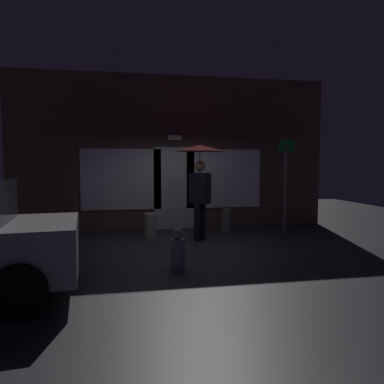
{
  "coord_description": "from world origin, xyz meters",
  "views": [
    {
      "loc": [
        -1.36,
        -7.59,
        1.77
      ],
      "look_at": [
        0.18,
        0.56,
        1.12
      ],
      "focal_mm": 34.34,
      "sensor_mm": 36.0,
      "label": 1
    }
  ],
  "objects": [
    {
      "name": "person_with_umbrella",
      "position": [
        0.36,
        0.56,
        1.66
      ],
      "size": [
        1.13,
        1.13,
        2.19
      ],
      "rotation": [
        0.0,
        0.0,
        2.3
      ],
      "color": "black",
      "rests_on": "ground"
    },
    {
      "name": "sidewalk_bollard",
      "position": [
        -0.73,
        1.09,
        0.29
      ],
      "size": [
        0.28,
        0.28,
        0.59
      ],
      "primitive_type": "cylinder",
      "color": "#B2A899",
      "rests_on": "ground"
    },
    {
      "name": "street_sign_post",
      "position": [
        2.62,
        0.91,
        1.39
      ],
      "size": [
        0.4,
        0.07,
        2.46
      ],
      "color": "#595B60",
      "rests_on": "ground"
    },
    {
      "name": "sidewalk_bollard_2",
      "position": [
        1.25,
        1.41,
        0.3
      ],
      "size": [
        0.25,
        0.25,
        0.61
      ],
      "primitive_type": "cylinder",
      "color": "slate",
      "rests_on": "ground"
    },
    {
      "name": "building_facade",
      "position": [
        -0.0,
        2.34,
        2.03
      ],
      "size": [
        8.51,
        0.48,
        4.1
      ],
      "color": "brown",
      "rests_on": "ground"
    },
    {
      "name": "ground_plane",
      "position": [
        0.0,
        0.0,
        0.0
      ],
      "size": [
        18.0,
        18.0,
        0.0
      ],
      "primitive_type": "plane",
      "color": "#2D2D33"
    },
    {
      "name": "fire_hydrant",
      "position": [
        -0.47,
        -1.63,
        0.32
      ],
      "size": [
        0.24,
        0.24,
        0.7
      ],
      "color": "gray",
      "rests_on": "ground"
    }
  ]
}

